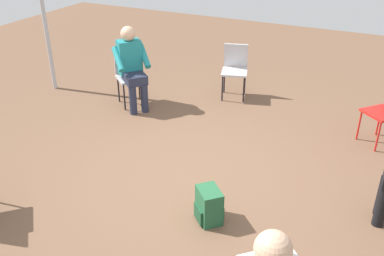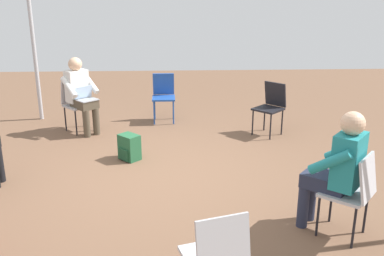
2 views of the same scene
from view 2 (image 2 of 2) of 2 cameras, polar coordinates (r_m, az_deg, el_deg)
The scene contains 10 objects.
ground_plane at distance 5.55m, azimuth -3.38°, elevation -6.21°, with size 14.97×14.97×0.00m, color brown.
chair_southeast at distance 4.28m, azimuth 20.67°, elevation -7.74°, with size 0.59×0.58×0.85m.
chair_south at distance 3.12m, azimuth 3.27°, elevation -16.64°, with size 0.50×0.53×0.85m.
chair_northeast at distance 7.05m, azimuth 10.47°, elevation 3.08°, with size 0.58×0.58×0.85m.
chair_north at distance 7.69m, azimuth -3.81°, elevation 4.57°, with size 0.40×0.44×0.85m.
chair_northwest at distance 7.39m, azimuth -15.21°, elevation 3.43°, with size 0.58×0.59×0.85m.
person_with_laptop at distance 7.20m, azimuth -14.65°, elevation 4.72°, with size 0.63×0.64×1.24m.
person_in_teal at distance 4.25m, azimuth 18.83°, elevation -4.81°, with size 0.63×0.63×1.24m.
backpack_near_laptop_user at distance 6.03m, azimuth -8.33°, elevation -2.74°, with size 0.34×0.34×0.36m.
tent_pole_near at distance 8.13m, azimuth -20.20°, elevation 8.82°, with size 0.07×0.07×2.26m, color #B2B2B7.
Camera 2 is at (0.09, -5.06, 2.26)m, focal length 40.00 mm.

